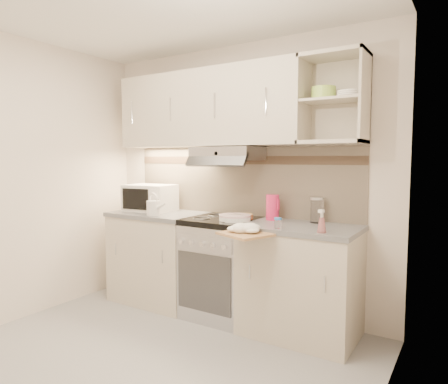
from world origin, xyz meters
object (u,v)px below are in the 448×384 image
object	(u,v)px
plate_stack	(235,218)
pink_pitcher	(273,207)
spray_bottle	(322,223)
glass_jar	(317,210)
microwave	(150,198)
electric_range	(222,267)
cutting_board	(245,234)
watering_can	(154,207)

from	to	relation	value
plate_stack	pink_pitcher	distance (m)	0.34
plate_stack	spray_bottle	xyz separation A→B (m)	(0.82, -0.16, 0.04)
glass_jar	microwave	bearing A→B (deg)	-174.51
pink_pitcher	glass_jar	bearing A→B (deg)	11.25
electric_range	spray_bottle	xyz separation A→B (m)	(0.99, -0.22, 0.52)
plate_stack	spray_bottle	bearing A→B (deg)	-10.84
cutting_board	watering_can	bearing A→B (deg)	-170.56
cutting_board	microwave	bearing A→B (deg)	-177.41
plate_stack	microwave	bearing A→B (deg)	174.75
microwave	pink_pitcher	bearing A→B (deg)	-2.17
electric_range	pink_pitcher	xyz separation A→B (m)	(0.43, 0.14, 0.56)
plate_stack	glass_jar	size ratio (longest dim) A/B	1.28
electric_range	spray_bottle	world-z (taller)	spray_bottle
electric_range	glass_jar	xyz separation A→B (m)	(0.81, 0.20, 0.56)
electric_range	spray_bottle	size ratio (longest dim) A/B	4.98
electric_range	glass_jar	bearing A→B (deg)	13.87
watering_can	plate_stack	bearing A→B (deg)	18.22
plate_stack	cutting_board	distance (m)	0.47
microwave	watering_can	world-z (taller)	microwave
cutting_board	spray_bottle	bearing A→B (deg)	41.97
electric_range	cutting_board	bearing A→B (deg)	-41.70
pink_pitcher	cutting_board	size ratio (longest dim) A/B	0.66
microwave	spray_bottle	world-z (taller)	microwave
glass_jar	spray_bottle	size ratio (longest dim) A/B	1.18
pink_pitcher	glass_jar	size ratio (longest dim) A/B	1.05
microwave	pink_pitcher	world-z (taller)	microwave
microwave	cutting_board	distance (m)	1.45
plate_stack	glass_jar	world-z (taller)	glass_jar
microwave	spray_bottle	bearing A→B (deg)	-14.38
plate_stack	pink_pitcher	world-z (taller)	pink_pitcher
watering_can	plate_stack	xyz separation A→B (m)	(0.81, 0.13, -0.05)
spray_bottle	glass_jar	bearing A→B (deg)	115.26
cutting_board	electric_range	bearing A→B (deg)	159.27
electric_range	microwave	bearing A→B (deg)	177.74
electric_range	plate_stack	size ratio (longest dim) A/B	3.29
electric_range	watering_can	world-z (taller)	watering_can
glass_jar	spray_bottle	distance (m)	0.46
watering_can	pink_pitcher	bearing A→B (deg)	26.37
watering_can	pink_pitcher	xyz separation A→B (m)	(1.07, 0.33, 0.04)
electric_range	microwave	size ratio (longest dim) A/B	1.75
watering_can	spray_bottle	xyz separation A→B (m)	(1.63, -0.03, -0.01)
microwave	electric_range	bearing A→B (deg)	-8.95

